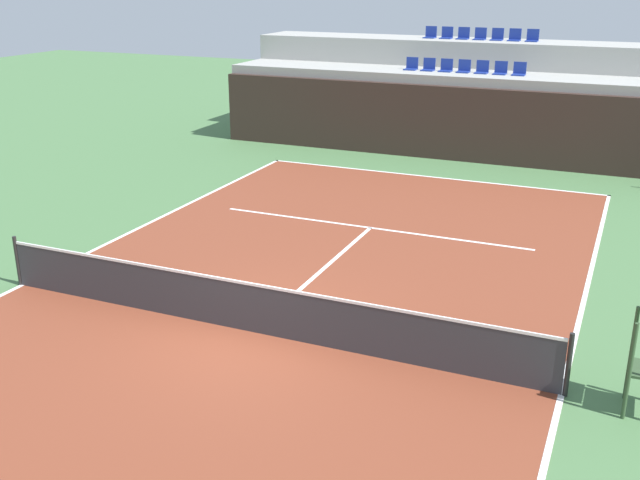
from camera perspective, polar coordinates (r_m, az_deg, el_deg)
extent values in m
plane|color=#477042|center=(13.79, -5.22, -7.01)|extent=(80.00, 80.00, 0.00)
cube|color=brown|center=(13.79, -5.23, -7.00)|extent=(11.00, 24.00, 0.01)
cube|color=white|center=(24.29, 8.31, 4.81)|extent=(11.00, 0.10, 0.00)
cube|color=white|center=(16.89, -21.75, -3.19)|extent=(0.10, 24.00, 0.00)
cube|color=white|center=(12.42, 17.95, -11.16)|extent=(0.10, 24.00, 0.00)
cube|color=white|center=(19.20, 3.86, 0.94)|extent=(8.26, 0.10, 0.00)
cube|color=white|center=(16.40, 0.08, -2.37)|extent=(0.10, 6.40, 0.00)
cube|color=#33231E|center=(26.47, 9.97, 8.75)|extent=(17.39, 0.30, 2.53)
cube|color=#9E9E99|center=(27.74, 10.67, 9.53)|extent=(17.39, 2.40, 2.85)
cube|color=#9E9E99|center=(29.98, 11.80, 11.12)|extent=(17.39, 2.40, 3.79)
cube|color=navy|center=(28.01, 6.92, 12.81)|extent=(0.44, 0.44, 0.04)
cube|color=navy|center=(28.18, 7.06, 13.30)|extent=(0.44, 0.04, 0.40)
cube|color=navy|center=(27.84, 8.22, 12.71)|extent=(0.44, 0.44, 0.04)
cube|color=navy|center=(28.00, 8.36, 13.20)|extent=(0.44, 0.04, 0.40)
cube|color=navy|center=(27.67, 9.54, 12.60)|extent=(0.44, 0.44, 0.04)
cube|color=navy|center=(27.84, 9.67, 13.09)|extent=(0.44, 0.04, 0.40)
cube|color=navy|center=(27.53, 10.86, 12.49)|extent=(0.44, 0.44, 0.04)
cube|color=navy|center=(27.69, 10.99, 12.98)|extent=(0.44, 0.04, 0.40)
cube|color=navy|center=(27.39, 12.20, 12.36)|extent=(0.44, 0.44, 0.04)
cube|color=navy|center=(27.56, 12.32, 12.86)|extent=(0.44, 0.04, 0.40)
cube|color=navy|center=(27.27, 13.55, 12.23)|extent=(0.44, 0.44, 0.04)
cube|color=navy|center=(27.44, 13.67, 12.73)|extent=(0.44, 0.04, 0.40)
cube|color=navy|center=(27.17, 14.91, 12.09)|extent=(0.44, 0.44, 0.04)
cube|color=navy|center=(27.34, 15.02, 12.59)|extent=(0.44, 0.04, 0.40)
cube|color=navy|center=(30.21, 8.36, 15.04)|extent=(0.44, 0.44, 0.04)
cube|color=navy|center=(30.39, 8.49, 15.48)|extent=(0.44, 0.04, 0.40)
cube|color=navy|center=(30.05, 9.59, 14.96)|extent=(0.44, 0.44, 0.04)
cube|color=navy|center=(30.23, 9.71, 15.40)|extent=(0.44, 0.04, 0.40)
cube|color=navy|center=(29.90, 10.82, 14.86)|extent=(0.44, 0.44, 0.04)
cube|color=navy|center=(30.08, 10.94, 15.30)|extent=(0.44, 0.04, 0.40)
cube|color=navy|center=(29.77, 12.07, 14.76)|extent=(0.44, 0.44, 0.04)
cube|color=navy|center=(29.94, 12.18, 15.20)|extent=(0.44, 0.04, 0.40)
cube|color=navy|center=(29.64, 13.32, 14.65)|extent=(0.44, 0.44, 0.04)
cube|color=navy|center=(29.82, 13.43, 15.09)|extent=(0.44, 0.04, 0.40)
cube|color=navy|center=(29.53, 14.59, 14.53)|extent=(0.44, 0.44, 0.04)
cube|color=navy|center=(29.71, 14.69, 14.98)|extent=(0.44, 0.04, 0.40)
cube|color=navy|center=(29.44, 15.86, 14.41)|extent=(0.44, 0.44, 0.04)
cube|color=navy|center=(29.62, 15.96, 14.85)|extent=(0.44, 0.04, 0.40)
cylinder|color=black|center=(16.74, -22.10, -1.48)|extent=(0.08, 0.08, 1.07)
cylinder|color=black|center=(12.16, 18.45, -9.04)|extent=(0.08, 0.08, 1.07)
cube|color=#333338|center=(13.59, -5.29, -5.24)|extent=(10.90, 0.02, 0.92)
cube|color=white|center=(13.39, -5.35, -3.36)|extent=(10.90, 0.04, 0.05)
cylinder|color=#334C2D|center=(11.78, 22.57, -9.28)|extent=(0.06, 0.06, 1.55)
cylinder|color=#334C2D|center=(12.32, 22.67, -8.00)|extent=(0.06, 0.06, 1.55)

